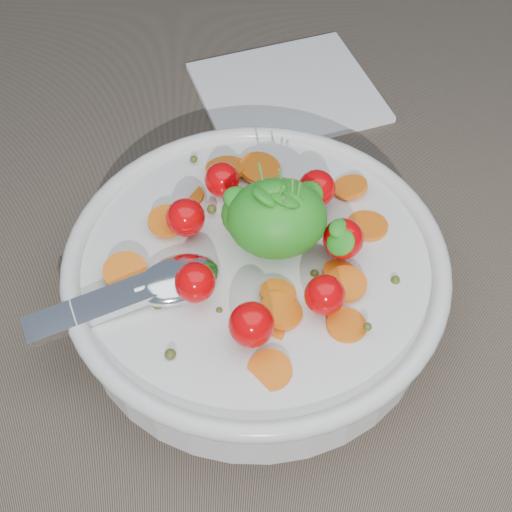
{
  "coord_description": "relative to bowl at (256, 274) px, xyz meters",
  "views": [
    {
      "loc": [
        -0.02,
        -0.35,
        0.47
      ],
      "look_at": [
        0.0,
        -0.02,
        0.06
      ],
      "focal_mm": 50.0,
      "sensor_mm": 36.0,
      "label": 1
    }
  ],
  "objects": [
    {
      "name": "ground",
      "position": [
        -0.0,
        0.02,
        -0.03
      ],
      "size": [
        6.0,
        6.0,
        0.0
      ],
      "primitive_type": "plane",
      "color": "#716250",
      "rests_on": "ground"
    },
    {
      "name": "napkin",
      "position": [
        0.05,
        0.26,
        -0.03
      ],
      "size": [
        0.21,
        0.19,
        0.01
      ],
      "primitive_type": "cube",
      "rotation": [
        0.0,
        0.0,
        0.26
      ],
      "color": "white",
      "rests_on": "ground"
    },
    {
      "name": "bowl",
      "position": [
        0.0,
        0.0,
        0.0
      ],
      "size": [
        0.31,
        0.29,
        0.13
      ],
      "color": "silver",
      "rests_on": "ground"
    }
  ]
}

